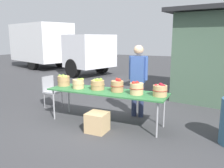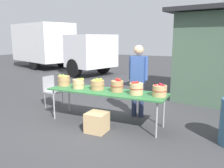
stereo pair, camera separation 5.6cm
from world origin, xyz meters
name	(u,v)px [view 2 (the right image)]	position (x,y,z in m)	size (l,w,h in m)	color
ground_plane	(106,123)	(0.00, 0.00, 0.00)	(40.00, 40.00, 0.00)	#38383A
market_table	(106,92)	(0.00, 0.00, 0.71)	(2.70, 0.76, 0.75)	#2D6B38
apple_basket_green_0	(64,80)	(-1.20, 0.07, 0.88)	(0.31, 0.31, 0.28)	#A87F51
apple_basket_green_1	(79,83)	(-0.70, -0.04, 0.86)	(0.28, 0.28, 0.25)	tan
apple_basket_green_2	(98,84)	(-0.24, 0.05, 0.87)	(0.32, 0.32, 0.26)	#A87F51
apple_basket_red_0	(117,86)	(0.25, 0.04, 0.88)	(0.29, 0.29, 0.30)	#A87F51
apple_basket_red_1	(136,88)	(0.71, -0.02, 0.88)	(0.30, 0.30, 0.28)	tan
apple_basket_red_2	(160,90)	(1.19, 0.03, 0.87)	(0.30, 0.30, 0.27)	tan
vendor_adult	(138,75)	(0.49, 0.73, 1.02)	(0.46, 0.25, 1.74)	#262D4C
box_truck	(52,45)	(-7.13, 6.87, 1.49)	(7.98, 4.54, 2.75)	white
folding_chair	(52,89)	(-1.96, 0.50, 0.51)	(0.45, 0.45, 0.86)	#99999E
produce_crate	(97,122)	(0.05, -0.52, 0.20)	(0.40, 0.40, 0.40)	tan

